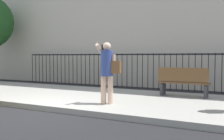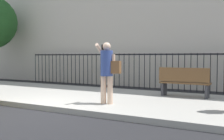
{
  "view_description": "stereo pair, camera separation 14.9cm",
  "coord_description": "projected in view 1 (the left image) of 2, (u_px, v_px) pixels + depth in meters",
  "views": [
    {
      "loc": [
        5.09,
        -5.42,
        1.46
      ],
      "look_at": [
        1.5,
        1.35,
        1.07
      ],
      "focal_mm": 43.31,
      "sensor_mm": 36.0,
      "label": 1
    },
    {
      "loc": [
        5.22,
        -5.35,
        1.46
      ],
      "look_at": [
        1.5,
        1.35,
        1.07
      ],
      "focal_mm": 43.31,
      "sensor_mm": 36.0,
      "label": 2
    }
  ],
  "objects": [
    {
      "name": "ground_plane",
      "position": [
        39.0,
        111.0,
        7.24
      ],
      "size": [
        60.0,
        60.0,
        0.0
      ],
      "primitive_type": "plane",
      "color": "black"
    },
    {
      "name": "sidewalk",
      "position": [
        85.0,
        97.0,
        9.18
      ],
      "size": [
        28.0,
        4.4,
        0.15
      ],
      "primitive_type": "cube",
      "color": "#9E9B93",
      "rests_on": "ground"
    },
    {
      "name": "iron_fence",
      "position": [
        130.0,
        66.0,
        12.4
      ],
      "size": [
        12.03,
        0.04,
        1.6
      ],
      "color": "black",
      "rests_on": "ground"
    },
    {
      "name": "pedestrian_on_phone",
      "position": [
        108.0,
        68.0,
        7.4
      ],
      "size": [
        0.68,
        0.5,
        1.69
      ],
      "color": "beige",
      "rests_on": "sidewalk"
    },
    {
      "name": "street_bench",
      "position": [
        183.0,
        81.0,
        8.74
      ],
      "size": [
        1.6,
        0.45,
        0.95
      ],
      "color": "brown",
      "rests_on": "sidewalk"
    }
  ]
}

